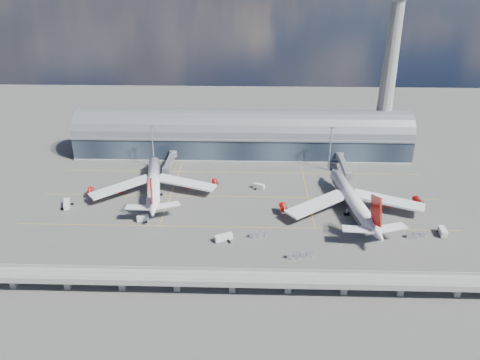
{
  "coord_description": "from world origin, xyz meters",
  "views": [
    {
      "loc": [
        6.96,
        -190.78,
        108.38
      ],
      "look_at": [
        0.79,
        10.0,
        14.0
      ],
      "focal_mm": 35.0,
      "sensor_mm": 36.0,
      "label": 1
    }
  ],
  "objects_px": {
    "floodlight_mast_right": "(330,148)",
    "airliner_left": "(154,184)",
    "service_truck_1": "(143,219)",
    "service_truck_5": "(259,186)",
    "service_truck_0": "(67,204)",
    "service_truck_4": "(359,204)",
    "cargo_train_1": "(300,255)",
    "control_tower": "(390,69)",
    "floodlight_mast_left": "(153,146)",
    "cargo_train_2": "(416,235)",
    "service_truck_2": "(224,238)",
    "service_truck_3": "(443,232)",
    "cargo_train_0": "(258,235)",
    "airliner_right": "(353,201)"
  },
  "relations": [
    {
      "from": "floodlight_mast_right",
      "to": "service_truck_4",
      "type": "xyz_separation_m",
      "value": [
        8.6,
        -43.8,
        -12.37
      ]
    },
    {
      "from": "cargo_train_0",
      "to": "airliner_left",
      "type": "bearing_deg",
      "value": 71.8
    },
    {
      "from": "control_tower",
      "to": "service_truck_1",
      "type": "distance_m",
      "value": 164.15
    },
    {
      "from": "cargo_train_2",
      "to": "service_truck_2",
      "type": "bearing_deg",
      "value": 101.98
    },
    {
      "from": "service_truck_0",
      "to": "service_truck_3",
      "type": "xyz_separation_m",
      "value": [
        172.63,
        -19.99,
        -0.08
      ]
    },
    {
      "from": "floodlight_mast_right",
      "to": "service_truck_2",
      "type": "distance_m",
      "value": 95.0
    },
    {
      "from": "cargo_train_1",
      "to": "cargo_train_2",
      "type": "relative_size",
      "value": 1.29
    },
    {
      "from": "service_truck_1",
      "to": "service_truck_5",
      "type": "height_order",
      "value": "service_truck_1"
    },
    {
      "from": "floodlight_mast_left",
      "to": "cargo_train_0",
      "type": "height_order",
      "value": "floodlight_mast_left"
    },
    {
      "from": "floodlight_mast_left",
      "to": "service_truck_4",
      "type": "distance_m",
      "value": 117.75
    },
    {
      "from": "floodlight_mast_right",
      "to": "airliner_left",
      "type": "distance_m",
      "value": 99.65
    },
    {
      "from": "service_truck_3",
      "to": "cargo_train_1",
      "type": "distance_m",
      "value": 66.14
    },
    {
      "from": "floodlight_mast_right",
      "to": "service_truck_4",
      "type": "relative_size",
      "value": 5.68
    },
    {
      "from": "service_truck_3",
      "to": "airliner_right",
      "type": "bearing_deg",
      "value": 155.93
    },
    {
      "from": "cargo_train_1",
      "to": "airliner_left",
      "type": "bearing_deg",
      "value": 63.91
    },
    {
      "from": "cargo_train_2",
      "to": "service_truck_5",
      "type": "bearing_deg",
      "value": 64.45
    },
    {
      "from": "service_truck_3",
      "to": "cargo_train_0",
      "type": "xyz_separation_m",
      "value": [
        -80.24,
        -3.64,
        -0.72
      ]
    },
    {
      "from": "service_truck_1",
      "to": "service_truck_2",
      "type": "relative_size",
      "value": 0.68
    },
    {
      "from": "control_tower",
      "to": "cargo_train_1",
      "type": "bearing_deg",
      "value": -116.88
    },
    {
      "from": "floodlight_mast_right",
      "to": "cargo_train_1",
      "type": "bearing_deg",
      "value": -105.11
    },
    {
      "from": "airliner_right",
      "to": "service_truck_1",
      "type": "bearing_deg",
      "value": 179.35
    },
    {
      "from": "service_truck_3",
      "to": "cargo_train_0",
      "type": "height_order",
      "value": "service_truck_3"
    },
    {
      "from": "control_tower",
      "to": "service_truck_1",
      "type": "bearing_deg",
      "value": -145.1
    },
    {
      "from": "service_truck_1",
      "to": "cargo_train_2",
      "type": "distance_m",
      "value": 121.26
    },
    {
      "from": "service_truck_1",
      "to": "airliner_right",
      "type": "bearing_deg",
      "value": -92.27
    },
    {
      "from": "floodlight_mast_right",
      "to": "cargo_train_1",
      "type": "height_order",
      "value": "floodlight_mast_right"
    },
    {
      "from": "floodlight_mast_right",
      "to": "airliner_right",
      "type": "xyz_separation_m",
      "value": [
        4.2,
        -49.73,
        -7.66
      ]
    },
    {
      "from": "floodlight_mast_right",
      "to": "service_truck_3",
      "type": "bearing_deg",
      "value": -60.07
    },
    {
      "from": "airliner_left",
      "to": "service_truck_3",
      "type": "xyz_separation_m",
      "value": [
        133.12,
        -35.13,
        -4.44
      ]
    },
    {
      "from": "control_tower",
      "to": "airliner_left",
      "type": "distance_m",
      "value": 149.64
    },
    {
      "from": "service_truck_4",
      "to": "cargo_train_2",
      "type": "relative_size",
      "value": 0.52
    },
    {
      "from": "service_truck_4",
      "to": "cargo_train_1",
      "type": "relative_size",
      "value": 0.4
    },
    {
      "from": "service_truck_4",
      "to": "cargo_train_2",
      "type": "height_order",
      "value": "service_truck_4"
    },
    {
      "from": "service_truck_4",
      "to": "service_truck_5",
      "type": "xyz_separation_m",
      "value": [
        -48.44,
        18.14,
        0.16
      ]
    },
    {
      "from": "service_truck_1",
      "to": "floodlight_mast_right",
      "type": "bearing_deg",
      "value": -65.73
    },
    {
      "from": "airliner_left",
      "to": "floodlight_mast_right",
      "type": "bearing_deg",
      "value": 9.23
    },
    {
      "from": "floodlight_mast_right",
      "to": "cargo_train_1",
      "type": "relative_size",
      "value": 2.29
    },
    {
      "from": "floodlight_mast_left",
      "to": "service_truck_5",
      "type": "height_order",
      "value": "floodlight_mast_left"
    },
    {
      "from": "floodlight_mast_left",
      "to": "airliner_left",
      "type": "height_order",
      "value": "floodlight_mast_left"
    },
    {
      "from": "service_truck_0",
      "to": "service_truck_5",
      "type": "height_order",
      "value": "service_truck_0"
    },
    {
      "from": "service_truck_4",
      "to": "cargo_train_0",
      "type": "relative_size",
      "value": 0.58
    },
    {
      "from": "floodlight_mast_left",
      "to": "cargo_train_1",
      "type": "distance_m",
      "value": 117.0
    },
    {
      "from": "service_truck_2",
      "to": "floodlight_mast_right",
      "type": "bearing_deg",
      "value": -62.9
    },
    {
      "from": "airliner_right",
      "to": "service_truck_5",
      "type": "bearing_deg",
      "value": 143.84
    },
    {
      "from": "floodlight_mast_left",
      "to": "service_truck_3",
      "type": "relative_size",
      "value": 3.81
    },
    {
      "from": "floodlight_mast_right",
      "to": "airliner_left",
      "type": "height_order",
      "value": "floodlight_mast_right"
    },
    {
      "from": "floodlight_mast_left",
      "to": "airliner_left",
      "type": "xyz_separation_m",
      "value": [
        6.58,
        -33.84,
        -7.57
      ]
    },
    {
      "from": "service_truck_2",
      "to": "control_tower",
      "type": "bearing_deg",
      "value": -67.86
    },
    {
      "from": "floodlight_mast_left",
      "to": "service_truck_5",
      "type": "xyz_separation_m",
      "value": [
        60.16,
        -25.67,
        -12.21
      ]
    },
    {
      "from": "service_truck_2",
      "to": "service_truck_4",
      "type": "bearing_deg",
      "value": -90.01
    }
  ]
}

